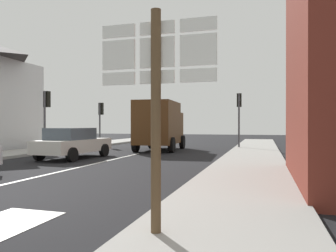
{
  "coord_description": "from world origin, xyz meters",
  "views": [
    {
      "loc": [
        6.74,
        -5.13,
        1.62
      ],
      "look_at": [
        2.46,
        9.46,
        1.56
      ],
      "focal_mm": 35.08,
      "sensor_mm": 36.0,
      "label": 1
    }
  ],
  "objects_px": {
    "sedan_far": "(73,143)",
    "traffic_light_far_left": "(101,114)",
    "route_sign_post": "(156,97)",
    "traffic_light_far_right": "(239,108)",
    "traffic_light_near_left": "(46,107)",
    "delivery_truck": "(160,124)"
  },
  "relations": [
    {
      "from": "traffic_light_far_right",
      "to": "traffic_light_near_left",
      "type": "relative_size",
      "value": 1.05
    },
    {
      "from": "traffic_light_near_left",
      "to": "sedan_far",
      "type": "bearing_deg",
      "value": -34.45
    },
    {
      "from": "traffic_light_far_right",
      "to": "traffic_light_near_left",
      "type": "xyz_separation_m",
      "value": [
        -10.27,
        -6.45,
        -0.14
      ]
    },
    {
      "from": "traffic_light_near_left",
      "to": "route_sign_post",
      "type": "bearing_deg",
      "value": -48.04
    },
    {
      "from": "sedan_far",
      "to": "traffic_light_far_left",
      "type": "relative_size",
      "value": 1.3
    },
    {
      "from": "delivery_truck",
      "to": "traffic_light_near_left",
      "type": "distance_m",
      "value": 6.8
    },
    {
      "from": "delivery_truck",
      "to": "traffic_light_far_left",
      "type": "bearing_deg",
      "value": 154.57
    },
    {
      "from": "route_sign_post",
      "to": "traffic_light_far_right",
      "type": "xyz_separation_m",
      "value": [
        -0.18,
        18.07,
        0.75
      ]
    },
    {
      "from": "traffic_light_near_left",
      "to": "delivery_truck",
      "type": "bearing_deg",
      "value": 34.61
    },
    {
      "from": "traffic_light_near_left",
      "to": "traffic_light_far_left",
      "type": "bearing_deg",
      "value": 90.0
    },
    {
      "from": "delivery_truck",
      "to": "traffic_light_far_left",
      "type": "relative_size",
      "value": 1.56
    },
    {
      "from": "sedan_far",
      "to": "route_sign_post",
      "type": "xyz_separation_m",
      "value": [
        7.39,
        -9.52,
        1.24
      ]
    },
    {
      "from": "sedan_far",
      "to": "traffic_light_far_right",
      "type": "height_order",
      "value": "traffic_light_far_right"
    },
    {
      "from": "delivery_truck",
      "to": "traffic_light_near_left",
      "type": "relative_size",
      "value": 1.45
    },
    {
      "from": "traffic_light_far_right",
      "to": "traffic_light_near_left",
      "type": "distance_m",
      "value": 12.13
    },
    {
      "from": "delivery_truck",
      "to": "traffic_light_far_left",
      "type": "xyz_separation_m",
      "value": [
        -5.54,
        2.63,
        0.78
      ]
    },
    {
      "from": "traffic_light_near_left",
      "to": "traffic_light_far_left",
      "type": "xyz_separation_m",
      "value": [
        -0.0,
        6.46,
        -0.18
      ]
    },
    {
      "from": "sedan_far",
      "to": "traffic_light_far_right",
      "type": "relative_size",
      "value": 1.15
    },
    {
      "from": "traffic_light_far_right",
      "to": "traffic_light_far_left",
      "type": "xyz_separation_m",
      "value": [
        -10.27,
        0.0,
        -0.32
      ]
    },
    {
      "from": "route_sign_post",
      "to": "traffic_light_far_left",
      "type": "bearing_deg",
      "value": 120.03
    },
    {
      "from": "sedan_far",
      "to": "delivery_truck",
      "type": "bearing_deg",
      "value": 67.25
    },
    {
      "from": "sedan_far",
      "to": "route_sign_post",
      "type": "distance_m",
      "value": 12.12
    }
  ]
}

